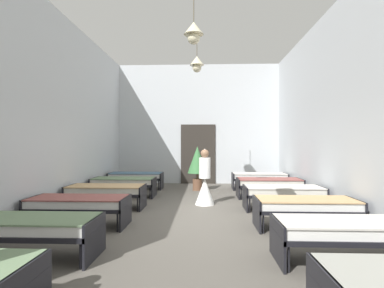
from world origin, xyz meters
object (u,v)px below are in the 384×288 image
at_px(bed_left_row_2, 79,204).
at_px(nurse_near_aisle, 205,185).
at_px(bed_right_row_3, 283,192).
at_px(bed_left_row_4, 124,182).
at_px(bed_left_row_1, 30,227).
at_px(bed_left_row_3, 106,191).
at_px(bed_right_row_1, 346,231).
at_px(bed_left_row_5, 136,176).
at_px(potted_plant, 197,162).
at_px(bed_right_row_5, 259,177).
at_px(bed_right_row_2, 306,206).
at_px(bed_right_row_4, 269,183).

bearing_deg(bed_left_row_2, nurse_near_aisle, 42.07).
xyz_separation_m(bed_right_row_3, bed_left_row_4, (-4.40, 1.68, 0.00)).
height_order(bed_left_row_1, bed_left_row_3, same).
xyz_separation_m(bed_left_row_1, nurse_near_aisle, (2.47, 3.91, 0.09)).
distance_m(bed_left_row_2, bed_left_row_4, 3.36).
height_order(bed_right_row_1, bed_left_row_3, same).
height_order(bed_left_row_5, nurse_near_aisle, nurse_near_aisle).
bearing_deg(bed_left_row_3, bed_left_row_5, 90.00).
relative_size(bed_left_row_2, bed_left_row_5, 1.00).
bearing_deg(bed_left_row_5, potted_plant, -7.40).
distance_m(bed_left_row_5, nurse_near_aisle, 3.74).
height_order(bed_left_row_3, bed_right_row_5, same).
bearing_deg(bed_right_row_2, bed_right_row_1, -90.00).
relative_size(bed_right_row_2, nurse_near_aisle, 1.28).
distance_m(bed_right_row_2, bed_right_row_3, 1.68).
bearing_deg(bed_right_row_3, bed_right_row_1, -90.00).
distance_m(bed_right_row_2, bed_left_row_4, 5.54).
bearing_deg(bed_left_row_4, bed_left_row_2, -90.00).
height_order(bed_left_row_2, bed_right_row_3, same).
bearing_deg(bed_left_row_1, bed_right_row_2, 20.91).
relative_size(bed_right_row_1, potted_plant, 1.24).
bearing_deg(bed_right_row_5, bed_right_row_4, -90.00).
relative_size(bed_right_row_2, bed_left_row_4, 1.00).
relative_size(bed_left_row_4, potted_plant, 1.24).
xyz_separation_m(bed_right_row_5, nurse_near_aisle, (-1.93, -2.81, 0.09)).
bearing_deg(potted_plant, bed_left_row_1, -108.99).
bearing_deg(bed_right_row_3, bed_left_row_2, -159.09).
distance_m(bed_left_row_1, bed_right_row_5, 8.03).
height_order(bed_right_row_4, bed_right_row_5, same).
distance_m(bed_left_row_2, bed_right_row_3, 4.71).
height_order(bed_right_row_1, bed_right_row_4, same).
distance_m(bed_left_row_2, bed_right_row_5, 6.69).
distance_m(bed_right_row_3, nurse_near_aisle, 2.01).
xyz_separation_m(bed_left_row_1, bed_right_row_3, (4.40, 3.36, 0.00)).
xyz_separation_m(bed_right_row_1, bed_left_row_4, (-4.40, 5.04, 0.00)).
bearing_deg(bed_left_row_4, bed_right_row_3, -20.91).
bearing_deg(bed_right_row_2, bed_left_row_5, 131.11).
bearing_deg(bed_right_row_1, nurse_near_aisle, 116.20).
distance_m(bed_left_row_3, potted_plant, 3.83).
distance_m(bed_right_row_2, potted_plant, 5.26).
bearing_deg(bed_left_row_4, potted_plant, 32.17).
xyz_separation_m(bed_left_row_5, potted_plant, (2.21, -0.29, 0.55)).
relative_size(bed_left_row_3, bed_left_row_5, 1.00).
distance_m(bed_right_row_1, bed_left_row_2, 4.71).
xyz_separation_m(bed_right_row_1, bed_left_row_2, (-4.40, 1.68, 0.00)).
xyz_separation_m(bed_left_row_1, potted_plant, (2.21, 6.44, 0.55)).
bearing_deg(bed_left_row_2, bed_right_row_5, 48.89).
relative_size(bed_left_row_1, bed_right_row_3, 1.00).
xyz_separation_m(bed_right_row_1, bed_right_row_2, (0.00, 1.68, 0.00)).
bearing_deg(bed_right_row_3, bed_left_row_3, 180.00).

